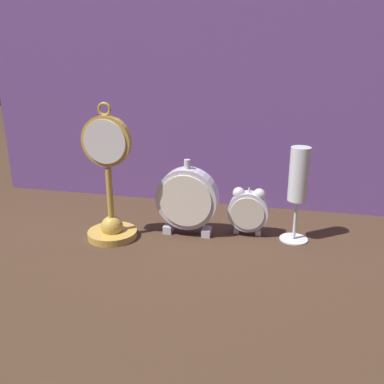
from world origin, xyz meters
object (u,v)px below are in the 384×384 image
object	(u,v)px
alarm_clock_twin_bell	(248,209)
champagne_flute	(298,182)
mantel_clock_silver	(187,199)
pocket_watch_on_stand	(110,193)

from	to	relation	value
alarm_clock_twin_bell	champagne_flute	distance (m)	0.13
alarm_clock_twin_bell	mantel_clock_silver	size ratio (longest dim) A/B	0.64
mantel_clock_silver	champagne_flute	xyz separation A→B (m)	(0.24, 0.02, 0.05)
mantel_clock_silver	champagne_flute	world-z (taller)	champagne_flute
alarm_clock_twin_bell	champagne_flute	bearing A→B (deg)	-2.09
alarm_clock_twin_bell	champagne_flute	xyz separation A→B (m)	(0.11, -0.00, 0.07)
pocket_watch_on_stand	alarm_clock_twin_bell	xyz separation A→B (m)	(0.30, 0.08, -0.04)
pocket_watch_on_stand	mantel_clock_silver	distance (m)	0.17
pocket_watch_on_stand	alarm_clock_twin_bell	bearing A→B (deg)	15.39
pocket_watch_on_stand	champagne_flute	bearing A→B (deg)	10.99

